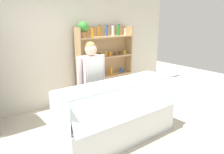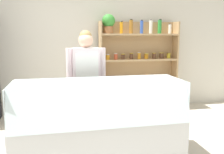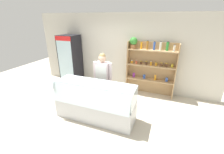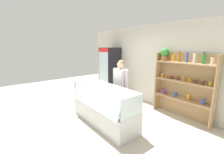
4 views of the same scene
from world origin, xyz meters
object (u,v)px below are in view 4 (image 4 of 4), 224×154
Objects in this scene: shelving_unit at (181,80)px; shop_clerk at (120,83)px; deli_display_case at (103,111)px; drinks_fridge at (110,71)px.

shelving_unit is 1.70m from shop_clerk.
deli_display_case is 0.93m from shop_clerk.
deli_display_case is (-1.05, -1.94, -0.77)m from shelving_unit.
shelving_unit reaches higher than shop_clerk.
drinks_fridge is 2.99m from shelving_unit.
deli_display_case is (1.93, -1.70, -0.66)m from drinks_fridge.
shelving_unit is (2.98, 0.23, 0.12)m from drinks_fridge.
drinks_fridge reaches higher than deli_display_case.
shelving_unit is at bearing 4.44° from drinks_fridge.
shop_clerk is (-0.08, 0.67, 0.64)m from deli_display_case.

